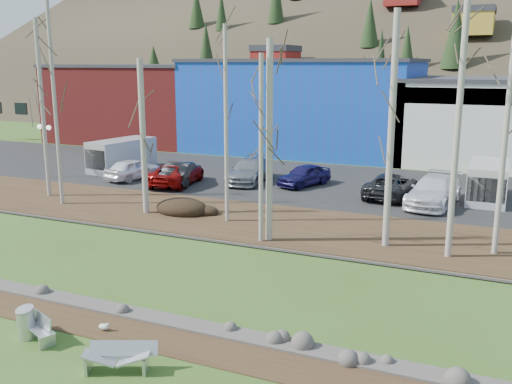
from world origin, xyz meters
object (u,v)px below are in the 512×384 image
at_px(car_0, 133,169).
at_px(van_grey, 120,155).
at_px(bench_damaged, 119,357).
at_px(car_5, 391,185).
at_px(car_1, 182,173).
at_px(car_2, 176,174).
at_px(car_3, 250,171).
at_px(seagull, 104,327).
at_px(bench_intact, 38,326).
at_px(car_6, 434,191).
at_px(street_lamp, 45,136).
at_px(van_white, 488,182).
at_px(car_4, 304,175).
at_px(litter_bin, 26,324).

bearing_deg(car_0, van_grey, -28.74).
height_order(bench_damaged, car_5, car_5).
relative_size(car_1, car_2, 0.87).
relative_size(car_2, car_3, 0.98).
height_order(car_2, car_5, car_2).
height_order(seagull, car_0, car_0).
bearing_deg(bench_intact, car_5, 96.55).
bearing_deg(van_grey, car_6, 5.24).
height_order(street_lamp, car_1, street_lamp).
height_order(bench_damaged, car_1, car_1).
bearing_deg(car_1, seagull, 100.09).
bearing_deg(van_white, street_lamp, -170.69).
xyz_separation_m(bench_damaged, car_2, (-10.73, 20.42, 0.46)).
distance_m(bench_intact, car_1, 21.49).
relative_size(car_4, car_6, 0.73).
relative_size(car_2, car_4, 1.29).
bearing_deg(car_3, bench_intact, -87.65).
relative_size(car_3, car_4, 1.31).
distance_m(car_1, car_5, 13.47).
xyz_separation_m(car_0, van_white, (22.50, 2.99, 0.38)).
height_order(car_3, van_white, van_white).
xyz_separation_m(bench_intact, seagull, (1.46, 1.17, -0.24)).
bearing_deg(bench_intact, bench_damaged, 13.35).
relative_size(bench_damaged, van_grey, 0.34).
bearing_deg(seagull, car_0, 111.55).
bearing_deg(van_white, car_2, -170.18).
relative_size(seagull, car_5, 0.08).
relative_size(bench_damaged, car_6, 0.34).
relative_size(car_1, car_6, 0.82).
bearing_deg(litter_bin, car_1, 108.72).
distance_m(car_1, van_grey, 7.05).
bearing_deg(street_lamp, car_2, 21.96).
bearing_deg(van_white, bench_damaged, -109.02).
bearing_deg(bench_damaged, bench_intact, 147.75).
xyz_separation_m(van_white, van_grey, (-25.30, -0.70, 0.05)).
xyz_separation_m(car_0, car_3, (7.72, 2.36, 0.06)).
bearing_deg(street_lamp, van_grey, 65.58).
distance_m(bench_damaged, car_1, 23.26).
xyz_separation_m(car_5, van_grey, (-20.01, 0.54, 0.43)).
relative_size(street_lamp, car_1, 0.80).
height_order(seagull, van_grey, van_grey).
xyz_separation_m(bench_intact, car_4, (0.36, 22.94, 0.43)).
relative_size(bench_intact, car_1, 0.36).
bearing_deg(car_2, street_lamp, -0.01).
distance_m(bench_intact, seagull, 1.88).
distance_m(street_lamp, van_white, 28.90).
bearing_deg(car_4, car_2, -137.78).
xyz_separation_m(seagull, van_white, (9.94, 22.07, 1.08)).
bearing_deg(car_1, bench_damaged, 102.50).
xyz_separation_m(car_0, car_4, (11.47, 2.70, -0.02)).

